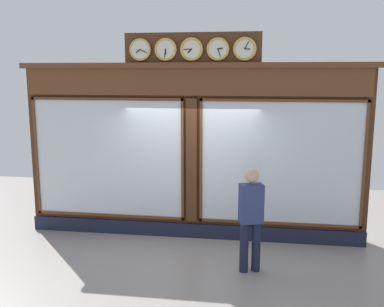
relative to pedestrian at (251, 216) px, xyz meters
name	(u,v)px	position (x,y,z in m)	size (l,w,h in m)	color
shop_facade	(193,150)	(1.14, -1.47, 0.76)	(6.59, 0.42, 3.86)	#4C2B16
pedestrian	(251,216)	(0.00, 0.00, 0.00)	(0.41, 0.32, 1.69)	#191E38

